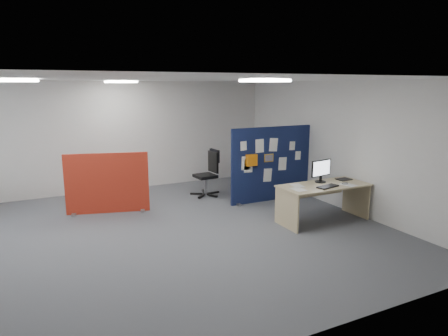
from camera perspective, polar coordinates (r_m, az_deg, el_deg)
name	(u,v)px	position (r m, az deg, el deg)	size (l,w,h in m)	color
floor	(131,240)	(7.13, -13.15, -9.97)	(9.00, 9.00, 0.00)	#505257
ceiling	(123,79)	(6.64, -14.25, 12.26)	(9.00, 7.00, 0.02)	white
wall_back	(94,138)	(10.16, -18.10, 4.11)	(9.00, 0.02, 2.70)	silver
wall_front	(219,231)	(3.53, -0.73, -8.98)	(9.00, 0.02, 2.70)	silver
wall_right	(338,145)	(8.87, 15.97, 3.20)	(0.02, 7.00, 2.70)	silver
ceiling_lights	(134,81)	(7.36, -12.79, 12.01)	(4.10, 4.10, 0.04)	white
navy_divider	(271,164)	(9.10, 6.71, 0.56)	(2.05, 0.30, 1.69)	#0F1B39
main_desk	(322,193)	(7.96, 13.81, -3.45)	(1.76, 0.78, 0.73)	tan
monitor_main	(321,170)	(8.01, 13.70, -0.27)	(0.51, 0.21, 0.45)	black
keyboard	(328,186)	(7.71, 14.60, -2.57)	(0.45, 0.18, 0.03)	black
mouse	(345,184)	(8.02, 16.88, -2.15)	(0.10, 0.06, 0.03)	gray
paper_tray	(344,179)	(8.41, 16.75, -1.55)	(0.28, 0.22, 0.01)	black
red_divider	(107,184)	(8.53, -16.33, -2.18)	(1.63, 0.48, 1.26)	#9D2414
office_chair	(209,170)	(9.53, -2.12, -0.29)	(0.70, 0.72, 1.08)	black
desk_papers	(315,187)	(7.70, 12.86, -2.60)	(1.30, 0.71, 0.00)	white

